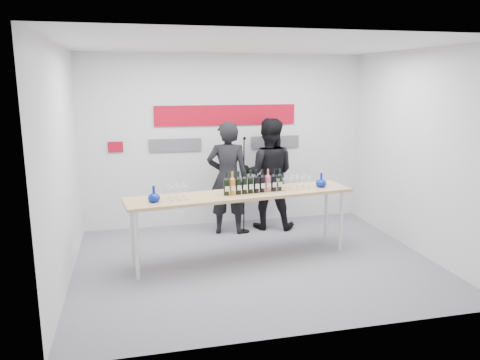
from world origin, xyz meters
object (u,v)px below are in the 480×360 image
Objects in this scene: tasting_table at (242,198)px; mic_stand at (244,204)px; presenter_left at (228,178)px; presenter_right at (268,174)px.

mic_stand is at bearing 67.42° from tasting_table.
presenter_left is 1.16× the size of mic_stand.
presenter_left is (0.05, 1.20, 0.04)m from tasting_table.
presenter_right is 1.17× the size of mic_stand.
presenter_right is at bearing 51.96° from tasting_table.
presenter_right reaches higher than mic_stand.
tasting_table is 1.20m from presenter_left.
presenter_right is at bearing 41.65° from mic_stand.
presenter_left is 0.99× the size of presenter_right.
tasting_table is at bearing 77.96° from presenter_right.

